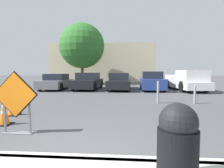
# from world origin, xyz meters

# --- Properties ---
(ground_plane) EXTENTS (96.00, 96.00, 0.00)m
(ground_plane) POSITION_xyz_m (0.00, 10.00, 0.00)
(ground_plane) COLOR #4C4C4F
(curb_lip) EXTENTS (25.02, 0.20, 0.14)m
(curb_lip) POSITION_xyz_m (0.00, 0.00, 0.07)
(curb_lip) COLOR #ADAAA3
(curb_lip) RESTS_ON ground_plane
(road_closed_sign) EXTENTS (1.15, 0.20, 1.56)m
(road_closed_sign) POSITION_xyz_m (-1.75, 1.29, 0.86)
(road_closed_sign) COLOR black
(road_closed_sign) RESTS_ON ground_plane
(traffic_cone_nearest) EXTENTS (0.38, 0.38, 0.74)m
(traffic_cone_nearest) POSITION_xyz_m (-2.56, 1.98, 0.36)
(traffic_cone_nearest) COLOR black
(traffic_cone_nearest) RESTS_ON ground_plane
(traffic_cone_second) EXTENTS (0.42, 0.42, 0.76)m
(traffic_cone_second) POSITION_xyz_m (-3.04, 3.06, 0.37)
(traffic_cone_second) COLOR black
(traffic_cone_second) RESTS_ON ground_plane
(parked_car_nearest) EXTENTS (1.90, 4.02, 1.33)m
(parked_car_nearest) POSITION_xyz_m (-4.90, 11.72, 0.62)
(parked_car_nearest) COLOR slate
(parked_car_nearest) RESTS_ON ground_plane
(parked_car_second) EXTENTS (2.12, 4.38, 1.42)m
(parked_car_second) POSITION_xyz_m (-2.20, 11.96, 0.66)
(parked_car_second) COLOR black
(parked_car_second) RESTS_ON ground_plane
(parked_car_third) EXTENTS (1.94, 4.51, 1.40)m
(parked_car_third) POSITION_xyz_m (0.49, 11.95, 0.65)
(parked_car_third) COLOR black
(parked_car_third) RESTS_ON ground_plane
(parked_car_fourth) EXTENTS (2.01, 4.32, 1.53)m
(parked_car_fourth) POSITION_xyz_m (3.19, 11.94, 0.70)
(parked_car_fourth) COLOR navy
(parked_car_fourth) RESTS_ON ground_plane
(pickup_truck) EXTENTS (2.22, 5.44, 1.63)m
(pickup_truck) POSITION_xyz_m (5.91, 11.61, 0.74)
(pickup_truck) COLOR silver
(pickup_truck) RESTS_ON ground_plane
(trash_bin) EXTENTS (0.50, 0.50, 1.03)m
(trash_bin) POSITION_xyz_m (1.58, -0.59, 0.66)
(trash_bin) COLOR black
(trash_bin) RESTS_ON sidewalk_strip
(bollard_nearest) EXTENTS (0.12, 0.12, 1.08)m
(bollard_nearest) POSITION_xyz_m (2.53, 5.74, 0.57)
(bollard_nearest) COLOR gray
(bollard_nearest) RESTS_ON ground_plane
(bollard_second) EXTENTS (0.12, 0.12, 0.89)m
(bollard_second) POSITION_xyz_m (4.26, 5.74, 0.47)
(bollard_second) COLOR gray
(bollard_second) RESTS_ON ground_plane
(building_facade_backdrop) EXTENTS (14.99, 5.00, 5.44)m
(building_facade_backdrop) POSITION_xyz_m (-2.36, 23.91, 2.72)
(building_facade_backdrop) COLOR beige
(building_facade_backdrop) RESTS_ON ground_plane
(street_tree_behind_lot) EXTENTS (5.30, 5.30, 7.18)m
(street_tree_behind_lot) POSITION_xyz_m (-4.11, 17.83, 4.52)
(street_tree_behind_lot) COLOR #513823
(street_tree_behind_lot) RESTS_ON ground_plane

